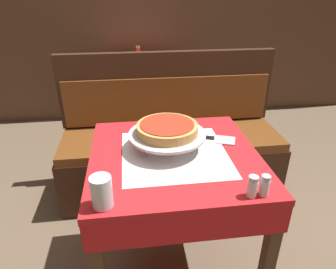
{
  "coord_description": "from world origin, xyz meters",
  "views": [
    {
      "loc": [
        -0.18,
        -1.16,
        1.47
      ],
      "look_at": [
        -0.03,
        0.02,
        0.87
      ],
      "focal_mm": 32.0,
      "sensor_mm": 36.0,
      "label": 1
    }
  ],
  "objects": [
    {
      "name": "pizza_pan_stand",
      "position": [
        -0.03,
        0.05,
        0.85
      ],
      "size": [
        0.36,
        0.36,
        0.08
      ],
      "color": "#ADADB2",
      "rests_on": "dining_table_front"
    },
    {
      "name": "condiment_caddy",
      "position": [
        -0.08,
        1.84,
        0.81
      ],
      "size": [
        0.14,
        0.14,
        0.17
      ],
      "color": "black",
      "rests_on": "dining_table_rear"
    },
    {
      "name": "pepper_shaker",
      "position": [
        0.28,
        -0.34,
        0.82
      ],
      "size": [
        0.04,
        0.04,
        0.08
      ],
      "color": "silver",
      "rests_on": "dining_table_front"
    },
    {
      "name": "deep_dish_pizza",
      "position": [
        -0.03,
        0.05,
        0.88
      ],
      "size": [
        0.28,
        0.28,
        0.05
      ],
      "color": "tan",
      "rests_on": "pizza_pan_stand"
    },
    {
      "name": "dining_table_front",
      "position": [
        0.0,
        0.0,
        0.67
      ],
      "size": [
        0.76,
        0.76,
        0.78
      ],
      "color": "red",
      "rests_on": "ground_plane"
    },
    {
      "name": "pizza_server",
      "position": [
        0.19,
        0.12,
        0.78
      ],
      "size": [
        0.27,
        0.15,
        0.01
      ],
      "color": "#BCBCC1",
      "rests_on": "dining_table_front"
    },
    {
      "name": "dining_table_rear",
      "position": [
        -0.08,
        1.8,
        0.66
      ],
      "size": [
        0.72,
        0.72,
        0.77
      ],
      "color": "red",
      "rests_on": "ground_plane"
    },
    {
      "name": "back_wall_panel",
      "position": [
        0.0,
        2.33,
        1.2
      ],
      "size": [
        6.0,
        0.04,
        2.4
      ],
      "primitive_type": "cube",
      "color": "brown",
      "rests_on": "ground_plane"
    },
    {
      "name": "booth_bench",
      "position": [
        0.1,
        0.81,
        0.31
      ],
      "size": [
        1.61,
        0.53,
        1.03
      ],
      "color": "#3D2316",
      "rests_on": "ground_plane"
    },
    {
      "name": "salt_shaker",
      "position": [
        0.23,
        -0.34,
        0.82
      ],
      "size": [
        0.04,
        0.04,
        0.08
      ],
      "color": "silver",
      "rests_on": "dining_table_front"
    },
    {
      "name": "water_glass_near",
      "position": [
        -0.3,
        -0.32,
        0.84
      ],
      "size": [
        0.07,
        0.07,
        0.12
      ],
      "color": "silver",
      "rests_on": "dining_table_front"
    }
  ]
}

